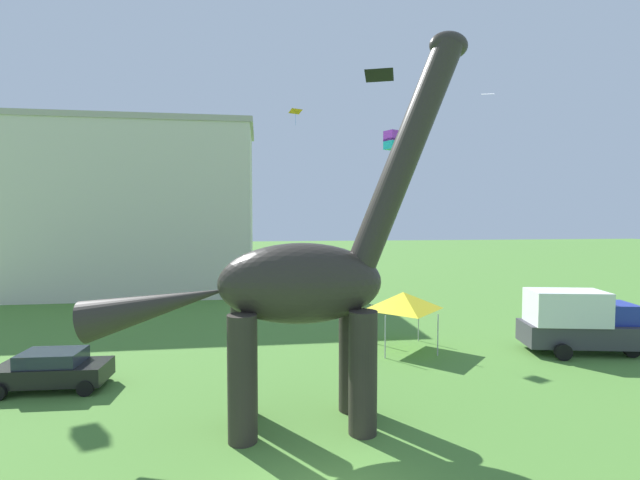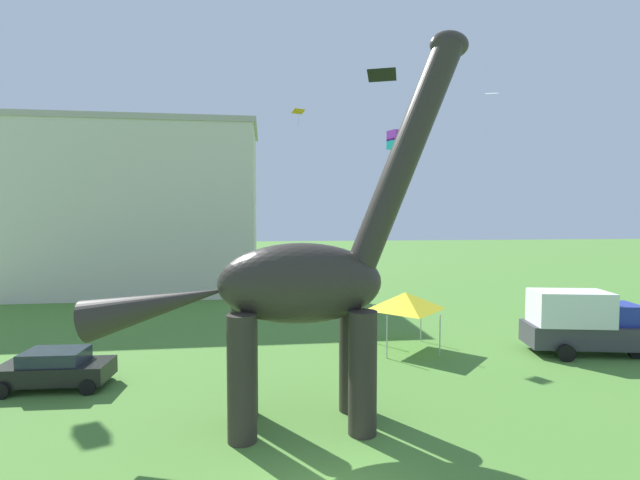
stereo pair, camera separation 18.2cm
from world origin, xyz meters
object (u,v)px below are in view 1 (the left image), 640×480
at_px(parked_box_truck, 578,321).
at_px(festival_canopy_tent, 403,301).
at_px(parked_sedan_left, 53,369).
at_px(kite_high_left, 295,111).
at_px(kite_trailing, 379,75).
at_px(kite_near_low, 488,94).
at_px(dinosaur_sculpture, 299,283).
at_px(kite_mid_right, 392,140).

relative_size(parked_box_truck, festival_canopy_tent, 1.87).
bearing_deg(festival_canopy_tent, parked_sedan_left, -167.83).
height_order(festival_canopy_tent, kite_high_left, kite_high_left).
distance_m(parked_box_truck, kite_trailing, 17.57).
bearing_deg(parked_box_truck, kite_near_low, 90.89).
xyz_separation_m(dinosaur_sculpture, parked_box_truck, (14.76, 5.90, -3.08)).
relative_size(kite_mid_right, kite_high_left, 1.42).
bearing_deg(parked_box_truck, dinosaur_sculpture, -146.73).
bearing_deg(parked_box_truck, kite_trailing, 155.79).
bearing_deg(kite_high_left, festival_canopy_tent, -56.39).
bearing_deg(kite_near_low, dinosaur_sculpture, -130.56).
relative_size(dinosaur_sculpture, festival_canopy_tent, 4.15).
height_order(parked_box_truck, kite_trailing, kite_trailing).
height_order(parked_sedan_left, kite_mid_right, kite_mid_right).
distance_m(parked_box_truck, kite_high_left, 20.56).
relative_size(parked_sedan_left, kite_high_left, 4.20).
xyz_separation_m(dinosaur_sculpture, kite_trailing, (5.99, 12.20, 10.79)).
bearing_deg(parked_box_truck, parked_sedan_left, -164.87).
relative_size(parked_sedan_left, kite_mid_right, 2.96).
bearing_deg(kite_mid_right, parked_box_truck, -67.69).
relative_size(kite_mid_right, kite_trailing, 0.71).
xyz_separation_m(kite_mid_right, kite_trailing, (-3.13, -7.44, 2.55)).
height_order(kite_mid_right, kite_trailing, kite_trailing).
height_order(parked_sedan_left, kite_high_left, kite_high_left).
relative_size(dinosaur_sculpture, kite_mid_right, 9.08).
bearing_deg(kite_high_left, parked_box_truck, -34.42).
distance_m(dinosaur_sculpture, festival_canopy_tent, 10.10).
bearing_deg(kite_near_low, parked_box_truck, -100.58).
height_order(parked_sedan_left, parked_box_truck, parked_box_truck).
bearing_deg(dinosaur_sculpture, kite_trailing, 93.26).
bearing_deg(kite_trailing, parked_sedan_left, -153.15).
distance_m(parked_sedan_left, festival_canopy_tent, 16.10).
height_order(parked_sedan_left, festival_canopy_tent, festival_canopy_tent).
bearing_deg(parked_sedan_left, kite_trailing, 29.03).
distance_m(kite_near_low, kite_trailing, 14.20).
bearing_deg(festival_canopy_tent, kite_high_left, 123.61).
xyz_separation_m(dinosaur_sculpture, parked_sedan_left, (-9.51, 4.35, -3.92)).
relative_size(festival_canopy_tent, kite_high_left, 3.11).
bearing_deg(kite_high_left, kite_mid_right, 28.88).
height_order(kite_high_left, kite_near_low, kite_near_low).
distance_m(dinosaur_sculpture, parked_box_truck, 16.19).
distance_m(parked_box_truck, kite_near_low, 21.35).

